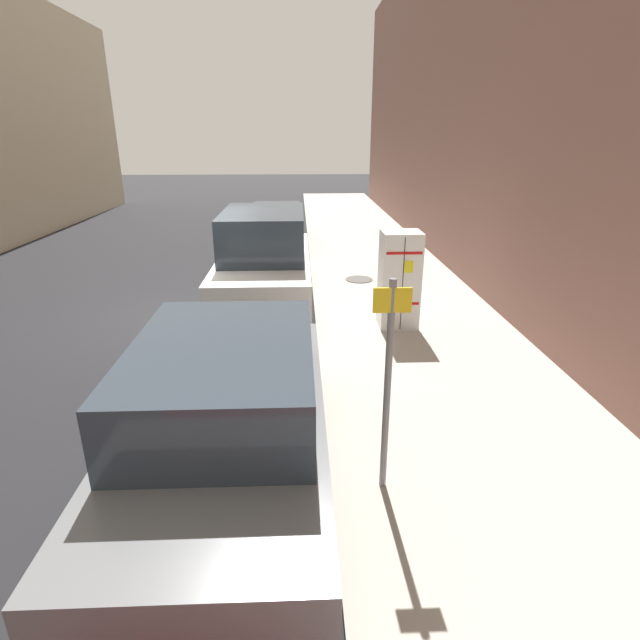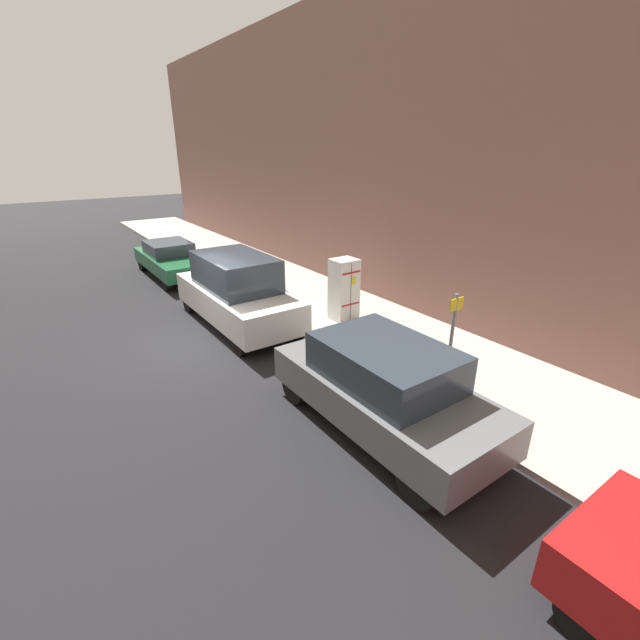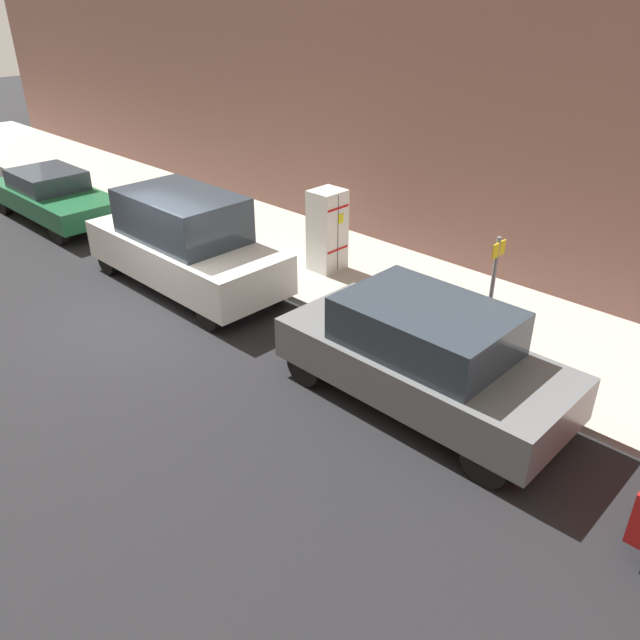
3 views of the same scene
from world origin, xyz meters
name	(u,v)px [view 2 (image 2 of 3)]	position (x,y,z in m)	size (l,w,h in m)	color
ground_plane	(199,342)	(0.00, 0.00, 0.00)	(80.00, 80.00, 0.00)	black
sidewalk_slab	(329,307)	(-4.45, 0.00, 0.07)	(3.84, 44.00, 0.13)	#B2ADA0
building_facade_near	(399,151)	(-7.20, 0.00, 4.85)	(1.67, 39.60, 9.69)	#7F564C
discarded_refrigerator	(344,290)	(-4.11, 1.18, 1.05)	(0.73, 0.66, 1.84)	white
manhole_cover	(279,293)	(-3.75, -2.10, 0.14)	(0.70, 0.70, 0.02)	#47443F
street_sign_post	(451,342)	(-3.07, 5.89, 1.42)	(0.36, 0.07, 2.28)	slate
parked_sedan_green	(171,259)	(-1.45, -6.86, 0.74)	(1.81, 4.68, 1.41)	#1E6038
parked_van_white	(237,291)	(-1.45, -0.53, 1.04)	(1.95, 4.95, 2.12)	silver
parked_suv_gray	(384,386)	(-1.45, 5.74, 0.91)	(1.99, 4.61, 1.75)	slate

